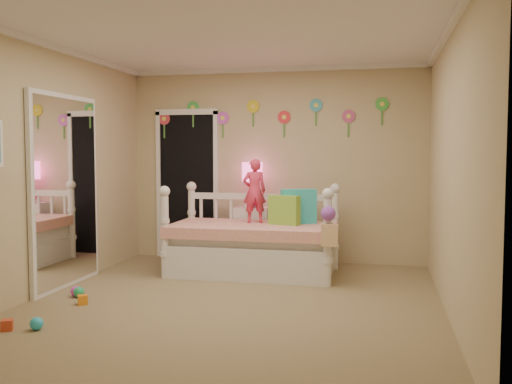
% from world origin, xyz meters
% --- Properties ---
extents(floor, '(4.00, 4.50, 0.01)m').
position_xyz_m(floor, '(0.00, 0.00, 0.00)').
color(floor, '#7F684C').
rests_on(floor, ground).
extents(ceiling, '(4.00, 4.50, 0.01)m').
position_xyz_m(ceiling, '(0.00, 0.00, 2.60)').
color(ceiling, white).
rests_on(ceiling, floor).
extents(back_wall, '(4.00, 0.01, 2.60)m').
position_xyz_m(back_wall, '(0.00, 2.25, 1.30)').
color(back_wall, tan).
rests_on(back_wall, floor).
extents(left_wall, '(0.01, 4.50, 2.60)m').
position_xyz_m(left_wall, '(-2.00, 0.00, 1.30)').
color(left_wall, tan).
rests_on(left_wall, floor).
extents(right_wall, '(0.01, 4.50, 2.60)m').
position_xyz_m(right_wall, '(2.00, 0.00, 1.30)').
color(right_wall, tan).
rests_on(right_wall, floor).
extents(crown_molding, '(4.00, 4.50, 0.06)m').
position_xyz_m(crown_molding, '(0.00, 0.00, 2.57)').
color(crown_molding, white).
rests_on(crown_molding, ceiling).
extents(daybed, '(2.01, 1.09, 1.09)m').
position_xyz_m(daybed, '(-0.11, 1.37, 0.54)').
color(daybed, white).
rests_on(daybed, floor).
extents(pillow_turquoise, '(0.44, 0.31, 0.42)m').
position_xyz_m(pillow_turquoise, '(0.42, 1.55, 0.81)').
color(pillow_turquoise, '#24A2B6').
rests_on(pillow_turquoise, daybed).
extents(pillow_lime, '(0.39, 0.23, 0.35)m').
position_xyz_m(pillow_lime, '(0.27, 1.39, 0.78)').
color(pillow_lime, '#80BC39').
rests_on(pillow_lime, daybed).
extents(child, '(0.33, 0.27, 0.79)m').
position_xyz_m(child, '(-0.12, 1.50, 1.00)').
color(child, '#EB3559').
rests_on(child, daybed).
extents(nightstand, '(0.45, 0.35, 0.74)m').
position_xyz_m(nightstand, '(-0.28, 2.07, 0.37)').
color(nightstand, white).
rests_on(nightstand, floor).
extents(table_lamp, '(0.27, 0.27, 0.60)m').
position_xyz_m(table_lamp, '(-0.28, 2.07, 1.14)').
color(table_lamp, '#F22068').
rests_on(table_lamp, nightstand).
extents(closet_doorway, '(0.90, 0.04, 2.07)m').
position_xyz_m(closet_doorway, '(-1.25, 2.23, 1.03)').
color(closet_doorway, black).
rests_on(closet_doorway, back_wall).
extents(flower_decals, '(3.40, 0.02, 0.50)m').
position_xyz_m(flower_decals, '(-0.09, 2.24, 1.94)').
color(flower_decals, '#B2668C').
rests_on(flower_decals, back_wall).
extents(mirror_closet, '(0.07, 1.30, 2.10)m').
position_xyz_m(mirror_closet, '(-1.96, 0.30, 1.05)').
color(mirror_closet, white).
rests_on(mirror_closet, left_wall).
extents(hanging_bag, '(0.20, 0.16, 0.36)m').
position_xyz_m(hanging_bag, '(0.85, 0.81, 0.66)').
color(hanging_bag, beige).
rests_on(hanging_bag, daybed).
extents(toy_scatter, '(1.27, 1.52, 0.11)m').
position_xyz_m(toy_scatter, '(-1.75, -0.62, 0.06)').
color(toy_scatter, '#996666').
rests_on(toy_scatter, floor).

